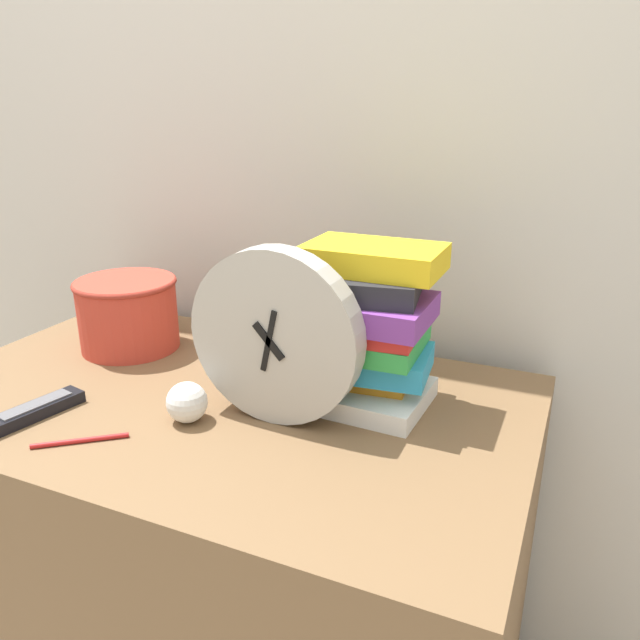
% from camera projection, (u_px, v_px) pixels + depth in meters
% --- Properties ---
extents(wall_back, '(6.00, 0.04, 2.40)m').
position_uv_depth(wall_back, '(310.00, 129.00, 1.31)').
color(wall_back, beige).
rests_on(wall_back, ground_plane).
extents(desk, '(1.10, 0.67, 0.76)m').
position_uv_depth(desk, '(228.00, 567.00, 1.24)').
color(desk, brown).
rests_on(desk, ground_plane).
extents(desk_clock, '(0.29, 0.05, 0.29)m').
position_uv_depth(desk_clock, '(275.00, 337.00, 0.99)').
color(desk_clock, '#B7B2A8').
rests_on(desk_clock, desk).
extents(book_stack, '(0.26, 0.19, 0.28)m').
position_uv_depth(book_stack, '(363.00, 327.00, 1.06)').
color(book_stack, white).
rests_on(book_stack, desk).
extents(basket, '(0.21, 0.21, 0.15)m').
position_uv_depth(basket, '(128.00, 312.00, 1.31)').
color(basket, '#C63D2D').
rests_on(basket, desk).
extents(tv_remote, '(0.08, 0.17, 0.02)m').
position_uv_depth(tv_remote, '(36.00, 410.00, 1.04)').
color(tv_remote, black).
rests_on(tv_remote, desk).
extents(crumpled_paper_ball, '(0.07, 0.07, 0.07)m').
position_uv_depth(crumpled_paper_ball, '(187.00, 402.00, 1.02)').
color(crumpled_paper_ball, white).
rests_on(crumpled_paper_ball, desk).
extents(pen, '(0.12, 0.10, 0.01)m').
position_uv_depth(pen, '(80.00, 441.00, 0.96)').
color(pen, '#B21E1E').
rests_on(pen, desk).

